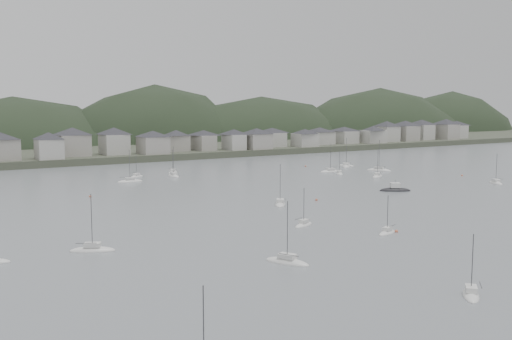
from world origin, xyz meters
TOP-DOWN VIEW (x-y plane):
  - ground at (0.00, 0.00)m, footprint 900.00×900.00m
  - far_shore_land at (0.00, 295.00)m, footprint 900.00×250.00m
  - forested_ridge at (4.83, 269.40)m, footprint 851.55×103.94m
  - waterfront_town at (50.59, 183.34)m, footprint 451.48×28.46m
  - sailboat_lead at (-18.38, 123.59)m, footprint 6.65×5.08m
  - moored_fleet at (-6.75, 64.20)m, footprint 251.47×177.55m
  - motor_launch_near at (33.58, 52.39)m, footprint 9.37×7.64m
  - mooring_buoys at (-6.12, 60.42)m, footprint 169.61×124.01m

SIDE VIEW (x-z plane):
  - forested_ridge at x=4.83m, z-range -62.57..40.00m
  - ground at x=0.00m, z-range 0.00..0.00m
  - mooring_buoys at x=-6.12m, z-range -0.20..0.50m
  - moored_fleet at x=-6.75m, z-range -6.13..6.48m
  - sailboat_lead at x=-18.38m, z-range -4.27..4.64m
  - motor_launch_near at x=33.58m, z-range -1.79..2.35m
  - far_shore_land at x=0.00m, z-range 0.00..3.00m
  - waterfront_town at x=50.59m, z-range 2.20..15.12m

